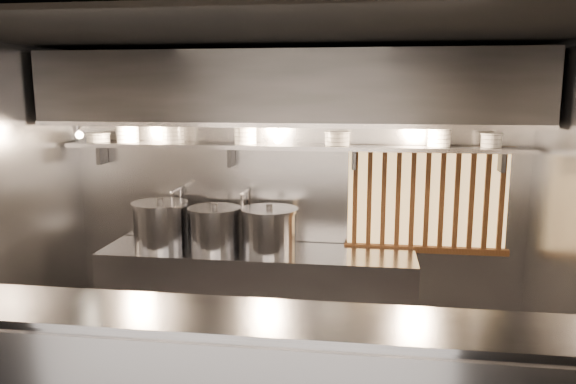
% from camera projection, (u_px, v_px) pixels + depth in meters
% --- Properties ---
extents(ceiling, '(4.50, 4.50, 0.00)m').
position_uv_depth(ceiling, '(264.00, 33.00, 3.88)').
color(ceiling, black).
rests_on(ceiling, wall_back).
extents(wall_back, '(4.50, 0.00, 4.50)m').
position_uv_depth(wall_back, '(293.00, 193.00, 5.59)').
color(wall_back, gray).
rests_on(wall_back, floor).
extents(cooking_bench, '(3.00, 0.70, 0.90)m').
position_uv_depth(cooking_bench, '(257.00, 295.00, 5.44)').
color(cooking_bench, '#9E9EA3').
rests_on(cooking_bench, floor).
extents(bowl_shelf, '(4.40, 0.34, 0.04)m').
position_uv_depth(bowl_shelf, '(291.00, 147.00, 5.33)').
color(bowl_shelf, '#9E9EA3').
rests_on(bowl_shelf, wall_back).
extents(exhaust_hood, '(4.40, 0.81, 0.65)m').
position_uv_depth(exhaust_hood, '(287.00, 89.00, 5.02)').
color(exhaust_hood, '#2D2D30').
rests_on(exhaust_hood, ceiling).
extents(wood_screen, '(1.56, 0.09, 1.04)m').
position_uv_depth(wood_screen, '(427.00, 199.00, 5.37)').
color(wood_screen, '#FFC672').
rests_on(wood_screen, wall_back).
extents(faucet_left, '(0.04, 0.30, 0.50)m').
position_uv_depth(faucet_left, '(178.00, 202.00, 5.64)').
color(faucet_left, silver).
rests_on(faucet_left, wall_back).
extents(faucet_right, '(0.04, 0.30, 0.50)m').
position_uv_depth(faucet_right, '(246.00, 204.00, 5.54)').
color(faucet_right, silver).
rests_on(faucet_right, wall_back).
extents(heat_lamp, '(0.25, 0.35, 0.20)m').
position_uv_depth(heat_lamp, '(77.00, 128.00, 5.11)').
color(heat_lamp, '#9E9EA3').
rests_on(heat_lamp, exhaust_hood).
extents(pendant_bulb, '(0.09, 0.09, 0.19)m').
position_uv_depth(pendant_bulb, '(278.00, 139.00, 5.21)').
color(pendant_bulb, '#2D2D30').
rests_on(pendant_bulb, exhaust_hood).
extents(stock_pot_left, '(0.65, 0.65, 0.48)m').
position_uv_depth(stock_pot_left, '(161.00, 224.00, 5.48)').
color(stock_pot_left, '#9E9EA3').
rests_on(stock_pot_left, cooking_bench).
extents(stock_pot_mid, '(0.57, 0.57, 0.44)m').
position_uv_depth(stock_pot_mid, '(215.00, 228.00, 5.41)').
color(stock_pot_mid, '#9E9EA3').
rests_on(stock_pot_mid, cooking_bench).
extents(stock_pot_right, '(0.70, 0.70, 0.45)m').
position_uv_depth(stock_pot_right, '(269.00, 230.00, 5.32)').
color(stock_pot_right, '#9E9EA3').
rests_on(stock_pot_right, cooking_bench).
extents(bowl_stack_0, '(0.24, 0.24, 0.09)m').
position_uv_depth(bowl_stack_0, '(98.00, 137.00, 5.59)').
color(bowl_stack_0, white).
rests_on(bowl_stack_0, bowl_shelf).
extents(bowl_stack_1, '(0.23, 0.23, 0.17)m').
position_uv_depth(bowl_stack_1, '(128.00, 134.00, 5.54)').
color(bowl_stack_1, white).
rests_on(bowl_stack_1, bowl_shelf).
extents(bowl_stack_2, '(0.23, 0.23, 0.17)m').
position_uv_depth(bowl_stack_2, '(173.00, 134.00, 5.47)').
color(bowl_stack_2, white).
rests_on(bowl_stack_2, bowl_shelf).
extents(bowl_stack_3, '(0.23, 0.23, 0.17)m').
position_uv_depth(bowl_stack_3, '(245.00, 135.00, 5.37)').
color(bowl_stack_3, white).
rests_on(bowl_stack_3, bowl_shelf).
extents(bowl_stack_4, '(0.24, 0.24, 0.13)m').
position_uv_depth(bowl_stack_4, '(337.00, 138.00, 5.25)').
color(bowl_stack_4, white).
rests_on(bowl_stack_4, bowl_shelf).
extents(bowl_stack_5, '(0.22, 0.22, 0.17)m').
position_uv_depth(bowl_stack_5, '(439.00, 138.00, 5.12)').
color(bowl_stack_5, white).
rests_on(bowl_stack_5, bowl_shelf).
extents(bowl_stack_6, '(0.20, 0.20, 0.13)m').
position_uv_depth(bowl_stack_6, '(491.00, 140.00, 5.06)').
color(bowl_stack_6, white).
rests_on(bowl_stack_6, bowl_shelf).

